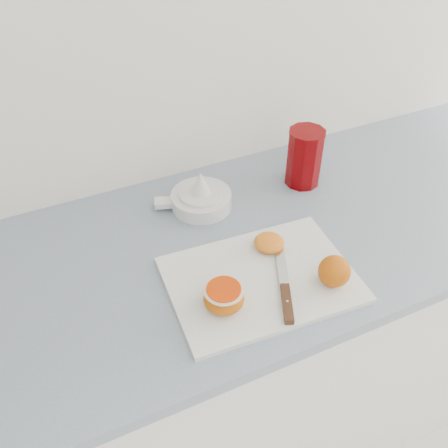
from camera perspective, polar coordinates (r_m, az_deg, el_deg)
name	(u,v)px	position (r m, az deg, el deg)	size (l,w,h in m)	color
counter	(261,343)	(1.50, 4.20, -13.40)	(2.50, 0.64, 0.89)	white
cutting_board	(261,279)	(1.04, 4.24, -6.34)	(0.38, 0.27, 0.01)	white
whole_orange	(334,271)	(1.02, 12.49, -5.30)	(0.07, 0.07, 0.07)	#CA5200
half_orange	(224,297)	(0.97, -0.03, -8.36)	(0.08, 0.08, 0.05)	#CA5200
squeezed_shell	(269,242)	(1.09, 5.18, -2.11)	(0.07, 0.07, 0.03)	orange
paring_knife	(286,296)	(1.00, 7.10, -8.17)	(0.11, 0.20, 0.01)	#471F13
citrus_juicer	(201,197)	(1.21, -2.70, 3.07)	(0.19, 0.15, 0.10)	white
red_tumbler	(304,159)	(1.28, 9.15, 7.31)	(0.09, 0.09, 0.15)	#700002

